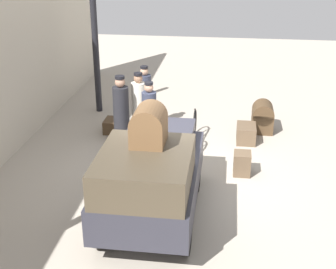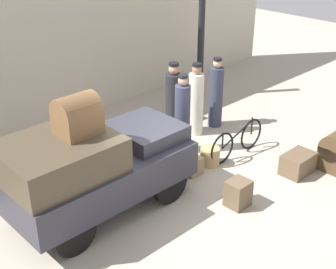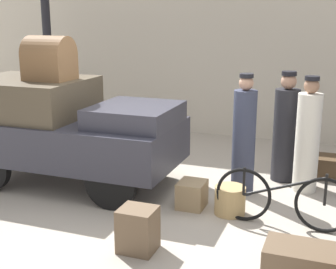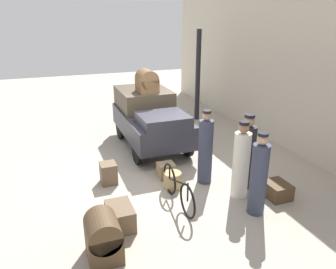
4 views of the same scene
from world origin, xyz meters
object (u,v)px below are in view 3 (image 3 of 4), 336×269
wicker_basket (230,200)px  suitcase_tan_flat (300,267)px  porter_standing_middle (244,139)px  trunk_large_brown (330,167)px  porter_carrying_trunk (307,139)px  porter_lifting_near_truck (285,131)px  bicycle (283,199)px  suitcase_black_upright (138,230)px  trunk_on_truck_roof (49,60)px  trunk_wicker_pale (192,194)px  truck (65,126)px

wicker_basket → suitcase_tan_flat: 1.80m
porter_standing_middle → suitcase_tan_flat: (1.04, -2.29, -0.61)m
wicker_basket → trunk_large_brown: (1.20, 2.00, -0.02)m
porter_carrying_trunk → porter_lifting_near_truck: bearing=134.4°
bicycle → suitcase_tan_flat: size_ratio=2.46×
porter_carrying_trunk → suitcase_black_upright: (-1.61, -2.59, -0.55)m
suitcase_black_upright → trunk_large_brown: (1.95, 3.35, -0.08)m
porter_carrying_trunk → trunk_large_brown: size_ratio=3.06×
bicycle → porter_standing_middle: size_ratio=0.95×
porter_lifting_near_truck → trunk_on_truck_roof: trunk_on_truck_roof is taller
suitcase_black_upright → trunk_large_brown: suitcase_black_upright is taller
wicker_basket → suitcase_black_upright: suitcase_black_upright is taller
trunk_wicker_pale → porter_lifting_near_truck: bearing=56.4°
wicker_basket → porter_standing_middle: (-0.01, 0.83, 0.64)m
trunk_wicker_pale → truck: bearing=172.7°
wicker_basket → porter_carrying_trunk: 1.63m
porter_standing_middle → suitcase_black_upright: 2.37m
porter_lifting_near_truck → porter_standing_middle: porter_standing_middle is taller
truck → wicker_basket: (2.72, -0.32, -0.72)m
wicker_basket → porter_lifting_near_truck: bearing=72.8°
porter_lifting_near_truck → trunk_on_truck_roof: 3.83m
bicycle → wicker_basket: bearing=168.0°
truck → porter_standing_middle: porter_standing_middle is taller
bicycle → trunk_large_brown: size_ratio=2.99×
porter_carrying_trunk → suitcase_tan_flat: size_ratio=2.51×
bicycle → trunk_wicker_pale: (-1.25, 0.19, -0.18)m
porter_lifting_near_truck → trunk_large_brown: (0.70, 0.39, -0.63)m
porter_lifting_near_truck → trunk_on_truck_roof: (-3.43, -1.30, 1.13)m
truck → porter_lifting_near_truck: size_ratio=1.90×
porter_standing_middle → trunk_large_brown: porter_standing_middle is taller
porter_lifting_near_truck → trunk_wicker_pale: 1.99m
truck → porter_standing_middle: (2.72, 0.51, -0.08)m
porter_carrying_trunk → wicker_basket: bearing=-124.8°
bicycle → wicker_basket: (-0.70, 0.15, -0.17)m
trunk_large_brown → trunk_on_truck_roof: bearing=-157.8°
porter_lifting_near_truck → trunk_wicker_pale: (-1.05, -1.57, -0.62)m
porter_carrying_trunk → bicycle: bearing=-96.6°
trunk_on_truck_roof → suitcase_black_upright: bearing=-37.4°
truck → suitcase_tan_flat: size_ratio=4.80×
bicycle → suitcase_tan_flat: bicycle is taller
porter_carrying_trunk → suitcase_black_upright: 3.10m
porter_carrying_trunk → trunk_wicker_pale: porter_carrying_trunk is taller
bicycle → porter_carrying_trunk: porter_carrying_trunk is taller
truck → porter_carrying_trunk: 3.71m
suitcase_tan_flat → trunk_wicker_pale: size_ratio=1.70×
porter_carrying_trunk → truck: bearing=-165.5°
porter_carrying_trunk → trunk_on_truck_roof: bearing=-166.3°
suitcase_black_upright → porter_carrying_trunk: bearing=58.1°
porter_lifting_near_truck → trunk_wicker_pale: size_ratio=4.31×
truck → suitcase_tan_flat: bearing=-25.4°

